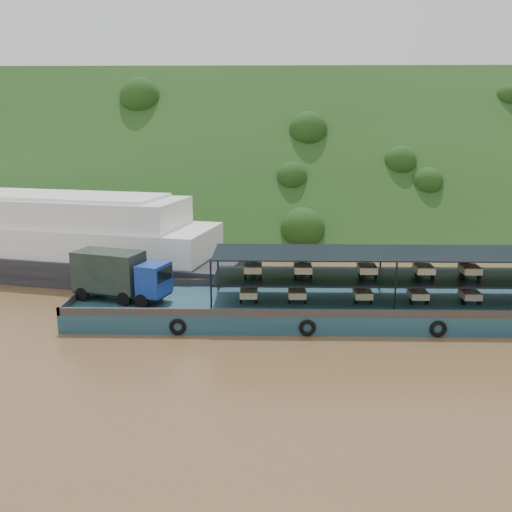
{
  "coord_description": "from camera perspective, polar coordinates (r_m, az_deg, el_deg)",
  "views": [
    {
      "loc": [
        -1.1,
        -38.15,
        12.82
      ],
      "look_at": [
        -2.0,
        3.0,
        3.2
      ],
      "focal_mm": 40.0,
      "sensor_mm": 36.0,
      "label": 1
    }
  ],
  "objects": [
    {
      "name": "cargo_barge",
      "position": [
        38.62,
        6.17,
        -4.56
      ],
      "size": [
        35.1,
        7.18,
        4.54
      ],
      "color": "#16394F",
      "rests_on": "ground"
    },
    {
      "name": "ground",
      "position": [
        40.26,
        2.77,
        -5.43
      ],
      "size": [
        160.0,
        160.0,
        0.0
      ],
      "primitive_type": "plane",
      "color": "brown",
      "rests_on": "ground"
    },
    {
      "name": "passenger_ferry",
      "position": [
        52.55,
        -20.04,
        1.61
      ],
      "size": [
        35.51,
        16.28,
        6.98
      ],
      "rotation": [
        0.0,
        0.0,
        -0.23
      ],
      "color": "black",
      "rests_on": "ground"
    },
    {
      "name": "hillside",
      "position": [
        75.26,
        2.08,
        3.34
      ],
      "size": [
        140.0,
        39.6,
        39.6
      ],
      "primitive_type": "cube",
      "rotation": [
        0.79,
        0.0,
        0.0
      ],
      "color": "#193A15",
      "rests_on": "ground"
    }
  ]
}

